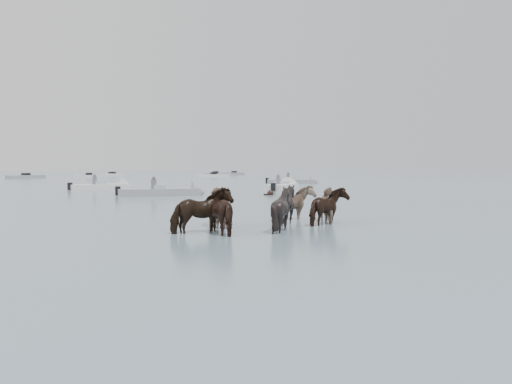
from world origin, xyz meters
TOP-DOWN VIEW (x-y plane):
  - ground at (0.00, 0.00)m, footprint 400.00×400.00m
  - pony_herd at (-2.32, 1.88)m, footprint 6.96×3.63m
  - swimming_pony at (8.80, 15.86)m, footprint 0.72×0.44m
  - motorboat_b at (3.28, 19.65)m, footprint 6.01×3.62m
  - motorboat_c at (2.92, 30.13)m, footprint 5.39×2.03m
  - motorboat_d at (15.04, 21.71)m, footprint 5.62×4.66m
  - motorboat_e at (25.00, 31.11)m, footprint 5.64×4.59m

SIDE VIEW (x-z plane):
  - ground at x=0.00m, z-range 0.00..0.00m
  - swimming_pony at x=8.80m, z-range -0.12..0.32m
  - motorboat_b at x=3.28m, z-range -0.74..1.18m
  - motorboat_d at x=15.04m, z-range -0.74..1.18m
  - motorboat_e at x=25.00m, z-range -0.74..1.18m
  - motorboat_c at x=2.92m, z-range -0.73..1.19m
  - pony_herd at x=-2.32m, z-range -0.23..1.35m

